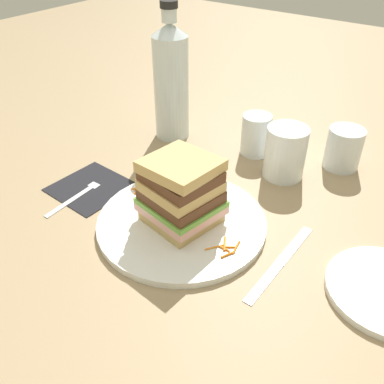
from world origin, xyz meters
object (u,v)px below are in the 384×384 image
(juice_glass, at_px, (285,155))
(empty_tumbler_1, at_px, (256,135))
(fork, at_px, (82,191))
(main_plate, at_px, (182,222))
(knife, at_px, (279,264))
(napkin_dark, at_px, (91,187))
(sandwich, at_px, (181,192))
(empty_tumbler_0, at_px, (344,148))
(water_bottle, at_px, (171,81))

(juice_glass, bearing_deg, empty_tumbler_1, 153.33)
(fork, relative_size, empty_tumbler_1, 1.90)
(main_plate, relative_size, knife, 1.43)
(main_plate, height_order, fork, main_plate)
(juice_glass, bearing_deg, napkin_dark, -137.03)
(sandwich, height_order, empty_tumbler_1, sandwich)
(main_plate, distance_m, knife, 0.18)
(juice_glass, bearing_deg, sandwich, -105.74)
(napkin_dark, bearing_deg, fork, -88.11)
(juice_glass, bearing_deg, empty_tumbler_0, 50.74)
(juice_glass, height_order, empty_tumbler_0, juice_glass)
(knife, relative_size, juice_glass, 1.93)
(sandwich, distance_m, water_bottle, 0.33)
(water_bottle, bearing_deg, juice_glass, -0.87)
(napkin_dark, relative_size, juice_glass, 1.29)
(main_plate, height_order, napkin_dark, main_plate)
(napkin_dark, bearing_deg, empty_tumbler_1, 58.13)
(empty_tumbler_0, bearing_deg, juice_glass, -129.26)
(knife, relative_size, empty_tumbler_1, 2.28)
(main_plate, xyz_separation_m, empty_tumbler_1, (-0.02, 0.29, 0.04))
(fork, distance_m, juice_glass, 0.40)
(knife, bearing_deg, napkin_dark, -175.98)
(main_plate, bearing_deg, sandwich, 14.17)
(main_plate, bearing_deg, knife, 4.07)
(knife, distance_m, empty_tumbler_1, 0.34)
(juice_glass, distance_m, empty_tumbler_0, 0.13)
(napkin_dark, xyz_separation_m, knife, (0.38, 0.03, 0.00))
(juice_glass, relative_size, empty_tumbler_0, 1.23)
(sandwich, bearing_deg, knife, 4.06)
(empty_tumbler_0, height_order, empty_tumbler_1, empty_tumbler_1)
(water_bottle, bearing_deg, empty_tumbler_1, 11.71)
(main_plate, distance_m, fork, 0.21)
(main_plate, height_order, water_bottle, water_bottle)
(water_bottle, xyz_separation_m, empty_tumbler_0, (0.36, 0.10, -0.09))
(sandwich, bearing_deg, napkin_dark, -176.01)
(napkin_dark, xyz_separation_m, water_bottle, (-0.01, 0.26, 0.13))
(knife, xyz_separation_m, juice_glass, (-0.11, 0.23, 0.04))
(knife, xyz_separation_m, water_bottle, (-0.39, 0.24, 0.13))
(sandwich, xyz_separation_m, empty_tumbler_0, (0.15, 0.34, -0.03))
(napkin_dark, relative_size, empty_tumbler_0, 1.58)
(sandwich, xyz_separation_m, napkin_dark, (-0.21, -0.01, -0.07))
(fork, height_order, juice_glass, juice_glass)
(sandwich, xyz_separation_m, knife, (0.18, 0.01, -0.07))
(main_plate, xyz_separation_m, napkin_dark, (-0.21, -0.01, -0.00))
(napkin_dark, distance_m, empty_tumbler_1, 0.36)
(juice_glass, height_order, empty_tumbler_1, juice_glass)
(water_bottle, xyz_separation_m, empty_tumbler_1, (0.19, 0.04, -0.09))
(sandwich, relative_size, knife, 0.67)
(sandwich, bearing_deg, fork, -169.93)
(fork, bearing_deg, juice_glass, 45.42)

